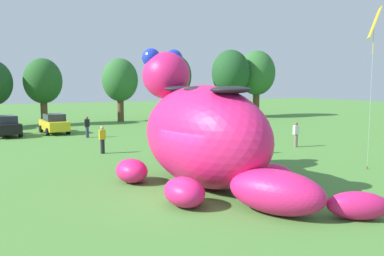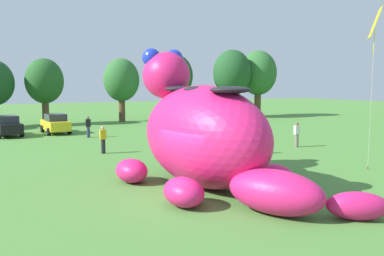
% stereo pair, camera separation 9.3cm
% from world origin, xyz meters
% --- Properties ---
extents(ground_plane, '(160.00, 160.00, 0.00)m').
position_xyz_m(ground_plane, '(0.00, 0.00, 0.00)').
color(ground_plane, '#4C8438').
extents(giant_inflatable_creature, '(6.61, 11.44, 5.99)m').
position_xyz_m(giant_inflatable_creature, '(1.25, 1.16, 2.19)').
color(giant_inflatable_creature, '#E01E6B').
rests_on(giant_inflatable_creature, ground).
extents(car_black, '(2.43, 4.32, 1.72)m').
position_xyz_m(car_black, '(-5.50, 22.55, 0.86)').
color(car_black, black).
rests_on(car_black, ground).
extents(car_yellow, '(2.22, 4.24, 1.72)m').
position_xyz_m(car_yellow, '(-1.64, 22.73, 0.86)').
color(car_yellow, yellow).
rests_on(car_yellow, ground).
extents(tree_centre, '(3.93, 3.93, 6.97)m').
position_xyz_m(tree_centre, '(-1.45, 30.89, 4.56)').
color(tree_centre, brown).
rests_on(tree_centre, ground).
extents(tree_centre_right, '(4.05, 4.05, 7.19)m').
position_xyz_m(tree_centre_right, '(6.79, 30.63, 4.70)').
color(tree_centre_right, brown).
rests_on(tree_centre_right, ground).
extents(tree_mid_right, '(4.50, 4.50, 7.99)m').
position_xyz_m(tree_mid_right, '(14.10, 31.99, 5.23)').
color(tree_mid_right, brown).
rests_on(tree_mid_right, ground).
extents(tree_right, '(4.85, 4.85, 8.61)m').
position_xyz_m(tree_right, '(21.00, 29.56, 5.63)').
color(tree_right, brown).
rests_on(tree_right, ground).
extents(tree_far_right, '(4.89, 4.89, 8.69)m').
position_xyz_m(tree_far_right, '(25.22, 29.79, 5.68)').
color(tree_far_right, brown).
rests_on(tree_far_right, ground).
extents(spectator_near_inflatable, '(0.38, 0.26, 1.71)m').
position_xyz_m(spectator_near_inflatable, '(0.30, 18.68, 0.85)').
color(spectator_near_inflatable, '#2D334C').
rests_on(spectator_near_inflatable, ground).
extents(spectator_by_cars, '(0.38, 0.26, 1.71)m').
position_xyz_m(spectator_by_cars, '(7.27, 6.50, 0.85)').
color(spectator_by_cars, '#2D334C').
rests_on(spectator_by_cars, ground).
extents(spectator_wandering, '(0.38, 0.26, 1.71)m').
position_xyz_m(spectator_wandering, '(-0.52, 10.84, 0.85)').
color(spectator_wandering, black).
rests_on(spectator_wandering, ground).
extents(spectator_far_side, '(0.38, 0.26, 1.71)m').
position_xyz_m(spectator_far_side, '(11.90, 7.29, 0.85)').
color(spectator_far_side, '#726656').
rests_on(spectator_far_side, ground).
extents(tethered_flying_kite, '(1.13, 1.13, 7.95)m').
position_xyz_m(tethered_flying_kite, '(10.19, 0.16, 7.11)').
color(tethered_flying_kite, brown).
rests_on(tethered_flying_kite, ground).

